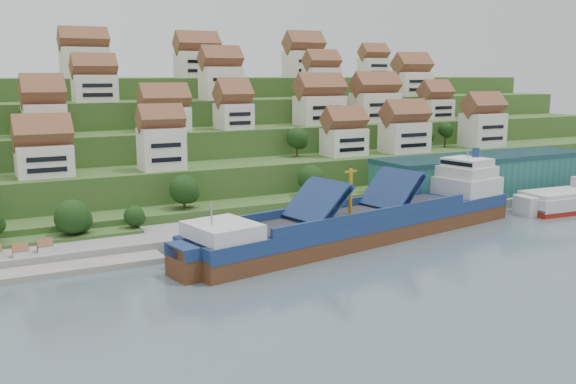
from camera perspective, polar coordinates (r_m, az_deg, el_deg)
ground at (r=126.10m, az=5.18°, el=-4.39°), size 300.00×300.00×0.00m
quay at (r=148.93m, az=8.54°, el=-1.73°), size 180.00×14.00×2.20m
pebble_beach at (r=118.90m, az=-22.68°, el=-5.84°), size 45.00×20.00×1.00m
hillside at (r=217.36m, az=-9.74°, el=4.59°), size 260.00×128.00×31.00m
hillside_village at (r=178.48m, az=-4.65°, el=7.99°), size 155.84×62.24×28.77m
hillside_trees at (r=154.83m, az=-6.21°, el=4.01°), size 136.84×62.57×31.08m
warehouse at (r=169.89m, az=16.96°, el=1.52°), size 60.00×15.00×10.00m
flagpole at (r=142.77m, az=9.17°, el=0.10°), size 1.28×0.16×8.00m
beach_huts at (r=117.16m, az=-23.65°, el=-5.33°), size 14.40×3.70×2.20m
cargo_ship at (r=128.68m, az=7.52°, el=-2.63°), size 78.70×25.93×17.25m
second_ship at (r=168.78m, az=24.13°, el=-0.64°), size 28.36×12.04×8.05m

